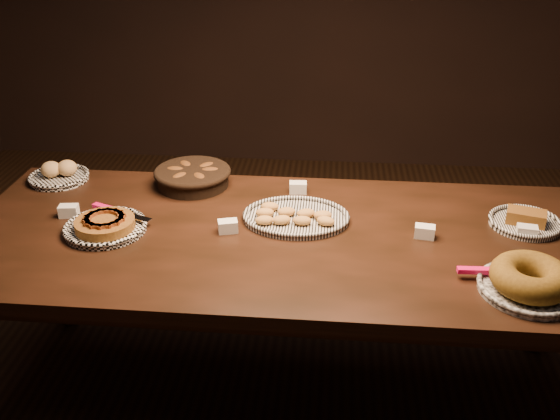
# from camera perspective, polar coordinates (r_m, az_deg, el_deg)

# --- Properties ---
(ground) EXTENTS (5.00, 5.00, 0.00)m
(ground) POSITION_cam_1_polar(r_m,az_deg,el_deg) (2.70, 0.82, -16.24)
(ground) COLOR black
(ground) RESTS_ON ground
(buffet_table) EXTENTS (2.40, 1.00, 0.75)m
(buffet_table) POSITION_cam_1_polar(r_m,az_deg,el_deg) (2.29, 0.93, -3.82)
(buffet_table) COLOR black
(buffet_table) RESTS_ON ground
(apple_tart_plate) EXTENTS (0.31, 0.30, 0.06)m
(apple_tart_plate) POSITION_cam_1_polar(r_m,az_deg,el_deg) (2.35, -15.68, -1.36)
(apple_tart_plate) COLOR white
(apple_tart_plate) RESTS_ON buffet_table
(madeleine_platter) EXTENTS (0.40, 0.32, 0.05)m
(madeleine_platter) POSITION_cam_1_polar(r_m,az_deg,el_deg) (2.33, 1.38, -0.61)
(madeleine_platter) COLOR black
(madeleine_platter) RESTS_ON buffet_table
(bundt_cake_plate) EXTENTS (0.36, 0.31, 0.10)m
(bundt_cake_plate) POSITION_cam_1_polar(r_m,az_deg,el_deg) (2.06, 21.86, -6.01)
(bundt_cake_plate) COLOR black
(bundt_cake_plate) RESTS_ON buffet_table
(croissant_basket) EXTENTS (0.32, 0.32, 0.08)m
(croissant_basket) POSITION_cam_1_polar(r_m,az_deg,el_deg) (2.63, -7.99, 3.16)
(croissant_basket) COLOR black
(croissant_basket) RESTS_ON buffet_table
(bread_roll_plate) EXTENTS (0.25, 0.25, 0.08)m
(bread_roll_plate) POSITION_cam_1_polar(r_m,az_deg,el_deg) (2.83, -19.55, 3.12)
(bread_roll_plate) COLOR white
(bread_roll_plate) RESTS_ON buffet_table
(loaf_plate) EXTENTS (0.26, 0.26, 0.06)m
(loaf_plate) POSITION_cam_1_polar(r_m,az_deg,el_deg) (2.47, 21.51, -0.95)
(loaf_plate) COLOR black
(loaf_plate) RESTS_ON buffet_table
(tent_cards) EXTENTS (1.76, 0.41, 0.04)m
(tent_cards) POSITION_cam_1_polar(r_m,az_deg,el_deg) (2.32, 2.36, -0.62)
(tent_cards) COLOR white
(tent_cards) RESTS_ON buffet_table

